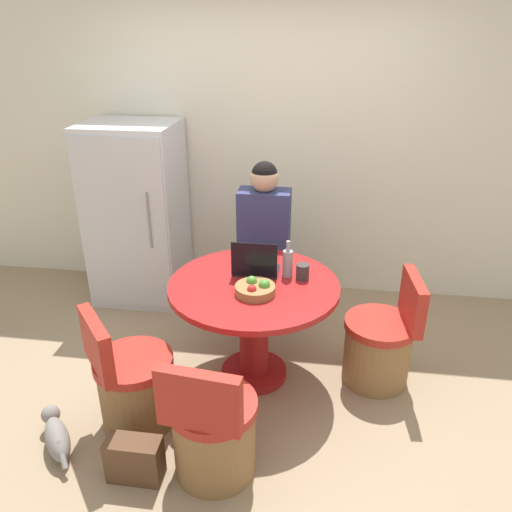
{
  "coord_description": "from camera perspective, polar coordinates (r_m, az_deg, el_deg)",
  "views": [
    {
      "loc": [
        0.44,
        -2.62,
        2.27
      ],
      "look_at": [
        0.03,
        0.32,
        0.89
      ],
      "focal_mm": 35.0,
      "sensor_mm": 36.0,
      "label": 1
    }
  ],
  "objects": [
    {
      "name": "fruit_bowl",
      "position": [
        3.12,
        -0.05,
        -3.74
      ],
      "size": [
        0.25,
        0.25,
        0.1
      ],
      "color": "olive",
      "rests_on": "dining_table"
    },
    {
      "name": "chair_near_camera",
      "position": [
        2.86,
        -4.92,
        -19.41
      ],
      "size": [
        0.48,
        0.49,
        0.8
      ],
      "rotation": [
        0.0,
        0.0,
        3.03
      ],
      "color": "olive",
      "rests_on": "ground_plane"
    },
    {
      "name": "cat",
      "position": [
        3.31,
        -21.84,
        -18.5
      ],
      "size": [
        0.33,
        0.4,
        0.17
      ],
      "rotation": [
        0.0,
        0.0,
        2.23
      ],
      "color": "gray",
      "rests_on": "ground_plane"
    },
    {
      "name": "ground_plane",
      "position": [
        3.5,
        -1.19,
        -15.51
      ],
      "size": [
        12.0,
        12.0,
        0.0
      ],
      "primitive_type": "plane",
      "color": "#9E8466"
    },
    {
      "name": "chair_near_left_corner",
      "position": [
        3.22,
        -13.85,
        -14.2
      ],
      "size": [
        0.55,
        0.55,
        0.8
      ],
      "rotation": [
        0.0,
        0.0,
        2.27
      ],
      "color": "olive",
      "rests_on": "ground_plane"
    },
    {
      "name": "laptop",
      "position": [
        3.34,
        -0.07,
        -1.17
      ],
      "size": [
        0.3,
        0.21,
        0.25
      ],
      "rotation": [
        0.0,
        0.0,
        3.14
      ],
      "color": "#232328",
      "rests_on": "dining_table"
    },
    {
      "name": "person_seated",
      "position": [
        3.95,
        1.03,
        2.38
      ],
      "size": [
        0.4,
        0.37,
        1.35
      ],
      "rotation": [
        0.0,
        0.0,
        3.14
      ],
      "color": "#2D2D38",
      "rests_on": "ground_plane"
    },
    {
      "name": "refrigerator",
      "position": [
        4.44,
        -13.42,
        4.68
      ],
      "size": [
        0.76,
        0.67,
        1.55
      ],
      "color": "silver",
      "rests_on": "ground_plane"
    },
    {
      "name": "bottle",
      "position": [
        3.31,
        3.64,
        -0.76
      ],
      "size": [
        0.07,
        0.07,
        0.25
      ],
      "color": "#9999A3",
      "rests_on": "dining_table"
    },
    {
      "name": "dining_table",
      "position": [
        3.36,
        -0.24,
        -6.24
      ],
      "size": [
        1.12,
        1.12,
        0.74
      ],
      "color": "maroon",
      "rests_on": "ground_plane"
    },
    {
      "name": "wall_back",
      "position": [
        4.38,
        2.09,
        12.21
      ],
      "size": [
        7.0,
        0.06,
        2.6
      ],
      "color": "silver",
      "rests_on": "ground_plane"
    },
    {
      "name": "chair_right_side",
      "position": [
        3.56,
        14.0,
        -9.93
      ],
      "size": [
        0.48,
        0.48,
        0.8
      ],
      "rotation": [
        0.0,
        0.0,
        -1.48
      ],
      "color": "olive",
      "rests_on": "ground_plane"
    },
    {
      "name": "coffee_cup",
      "position": [
        3.3,
        5.35,
        -1.8
      ],
      "size": [
        0.09,
        0.09,
        0.1
      ],
      "color": "#383333",
      "rests_on": "dining_table"
    },
    {
      "name": "handbag",
      "position": [
        2.99,
        -13.69,
        -21.64
      ],
      "size": [
        0.3,
        0.14,
        0.26
      ],
      "color": "brown",
      "rests_on": "ground_plane"
    }
  ]
}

